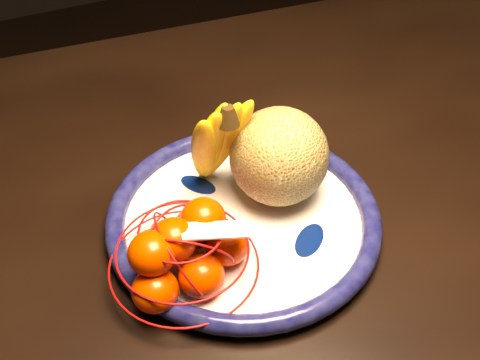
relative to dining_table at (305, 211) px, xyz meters
name	(u,v)px	position (x,y,z in m)	size (l,w,h in m)	color
dining_table	(305,211)	(0.00, 0.00, 0.00)	(1.57, 1.01, 0.75)	black
fruit_bowl	(243,218)	(-0.13, -0.06, 0.09)	(0.34, 0.34, 0.03)	white
cantaloupe	(279,156)	(-0.07, -0.03, 0.15)	(0.12, 0.12, 0.12)	olive
banana_bunch	(215,140)	(-0.13, 0.01, 0.17)	(0.10, 0.10, 0.16)	yellow
mandarin_bag	(183,251)	(-0.22, -0.10, 0.13)	(0.19, 0.19, 0.11)	#FF4200
price_tag	(215,230)	(-0.19, -0.12, 0.17)	(0.07, 0.03, 0.00)	white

